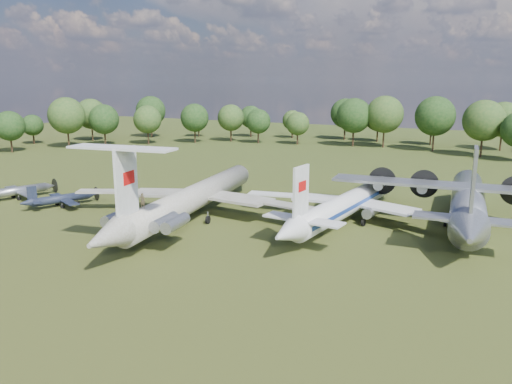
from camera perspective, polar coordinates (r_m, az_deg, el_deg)
The scene contains 7 objects.
ground at distance 74.83m, azimuth -6.77°, elevation -2.24°, with size 300.00×300.00×0.00m, color #274316.
il62_airliner at distance 70.60m, azimuth -7.03°, elevation -1.13°, with size 37.78×49.11×4.82m, color silver, non-canonical shape.
tu104_jet at distance 69.78m, azimuth 10.60°, elevation -1.69°, with size 31.40×41.87×4.19m, color silver, non-canonical shape.
an12_transport at distance 71.94m, azimuth 23.02°, elevation -1.58°, with size 36.41×40.70×5.35m, color #93969A, non-canonical shape.
small_prop_west at distance 82.67m, azimuth -21.39°, elevation -0.93°, with size 9.43×12.86×1.89m, color black, non-canonical shape.
small_prop_northwest at distance 90.93m, azimuth -25.61°, elevation -0.08°, with size 10.33×14.09×2.07m, color #A2A5A9, non-canonical shape.
person_on_il62 at distance 58.34m, azimuth -12.85°, elevation -0.96°, with size 0.65×0.42×1.77m, color olive.
Camera 1 is at (40.55, -59.90, 19.13)m, focal length 35.00 mm.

